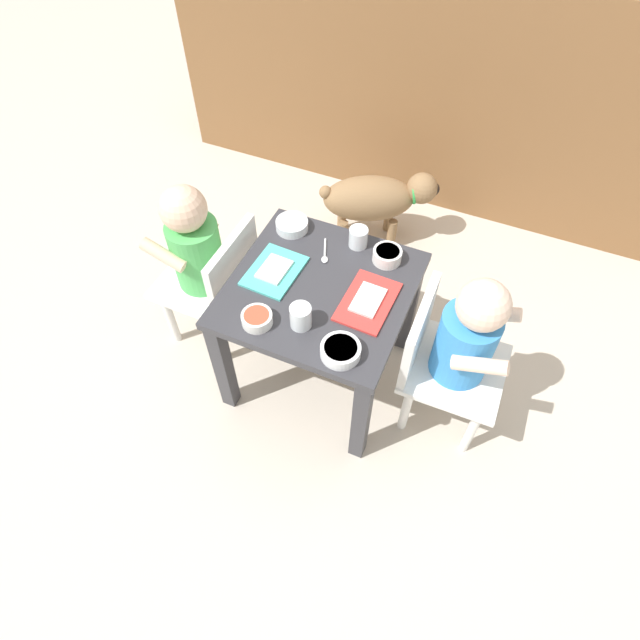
{
  "coord_description": "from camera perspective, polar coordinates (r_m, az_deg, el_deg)",
  "views": [
    {
      "loc": [
        0.39,
        -0.91,
        1.58
      ],
      "look_at": [
        0.0,
        0.0,
        0.28
      ],
      "focal_mm": 30.09,
      "sensor_mm": 36.0,
      "label": 1
    }
  ],
  "objects": [
    {
      "name": "cereal_bowl_right_side",
      "position": [
        1.66,
        -3.01,
        10.09
      ],
      "size": [
        0.1,
        0.1,
        0.03
      ],
      "color": "white",
      "rests_on": "dining_table"
    },
    {
      "name": "dog",
      "position": [
        2.15,
        5.95,
        12.74
      ],
      "size": [
        0.44,
        0.31,
        0.31
      ],
      "color": "olive",
      "rests_on": "ground"
    },
    {
      "name": "seated_child_right",
      "position": [
        1.5,
        14.77,
        -2.25
      ],
      "size": [
        0.28,
        0.28,
        0.62
      ],
      "color": "white",
      "rests_on": "ground"
    },
    {
      "name": "water_cup_right",
      "position": [
        1.4,
        -2.07,
        0.27
      ],
      "size": [
        0.06,
        0.06,
        0.07
      ],
      "color": "white",
      "rests_on": "dining_table"
    },
    {
      "name": "food_tray_left",
      "position": [
        1.55,
        -4.93,
        5.17
      ],
      "size": [
        0.14,
        0.19,
        0.02
      ],
      "color": "#4CC6BC",
      "rests_on": "dining_table"
    },
    {
      "name": "spoon_by_left_tray",
      "position": [
        1.59,
        0.52,
        7.1
      ],
      "size": [
        0.05,
        0.1,
        0.01
      ],
      "color": "silver",
      "rests_on": "dining_table"
    },
    {
      "name": "veggie_bowl_far",
      "position": [
        1.36,
        2.2,
        -3.25
      ],
      "size": [
        0.1,
        0.1,
        0.03
      ],
      "color": "white",
      "rests_on": "dining_table"
    },
    {
      "name": "kitchen_cabinet_back",
      "position": [
        2.38,
        12.17,
        23.42
      ],
      "size": [
        2.14,
        0.34,
        0.91
      ],
      "primitive_type": "cube",
      "color": "brown",
      "rests_on": "ground"
    },
    {
      "name": "ground_plane",
      "position": [
        1.86,
        -0.0,
        -5.33
      ],
      "size": [
        7.0,
        7.0,
        0.0
      ],
      "primitive_type": "plane",
      "color": "beige"
    },
    {
      "name": "water_cup_left",
      "position": [
        1.61,
        4.09,
        8.66
      ],
      "size": [
        0.06,
        0.06,
        0.06
      ],
      "color": "white",
      "rests_on": "dining_table"
    },
    {
      "name": "food_tray_right",
      "position": [
        1.47,
        5.06,
        1.91
      ],
      "size": [
        0.14,
        0.2,
        0.02
      ],
      "color": "red",
      "rests_on": "dining_table"
    },
    {
      "name": "cereal_bowl_left_side",
      "position": [
        1.58,
        7.16,
        6.87
      ],
      "size": [
        0.08,
        0.08,
        0.04
      ],
      "color": "white",
      "rests_on": "dining_table"
    },
    {
      "name": "veggie_bowl_near",
      "position": [
        1.42,
        -6.72,
        0.17
      ],
      "size": [
        0.08,
        0.08,
        0.03
      ],
      "color": "white",
      "rests_on": "dining_table"
    },
    {
      "name": "dining_table",
      "position": [
        1.57,
        -0.0,
        1.5
      ],
      "size": [
        0.51,
        0.5,
        0.44
      ],
      "color": "#333338",
      "rests_on": "ground"
    },
    {
      "name": "seated_child_left",
      "position": [
        1.71,
        -12.67,
        6.98
      ],
      "size": [
        0.28,
        0.28,
        0.63
      ],
      "color": "white",
      "rests_on": "ground"
    }
  ]
}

